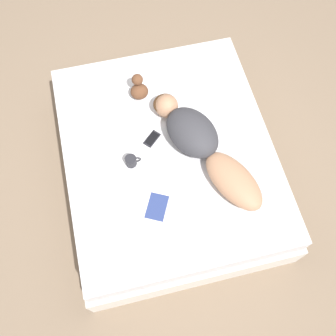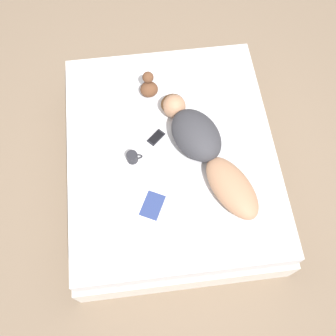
{
  "view_description": "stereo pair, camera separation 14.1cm",
  "coord_description": "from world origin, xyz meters",
  "px_view_note": "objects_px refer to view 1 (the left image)",
  "views": [
    {
      "loc": [
        -0.34,
        -1.39,
        3.27
      ],
      "look_at": [
        -0.05,
        -0.19,
        0.59
      ],
      "focal_mm": 42.0,
      "sensor_mm": 36.0,
      "label": 1
    },
    {
      "loc": [
        -0.2,
        -1.42,
        3.27
      ],
      "look_at": [
        -0.05,
        -0.19,
        0.59
      ],
      "focal_mm": 42.0,
      "sensor_mm": 36.0,
      "label": 2
    }
  ],
  "objects_px": {
    "person": "(202,144)",
    "cell_phone": "(152,139)",
    "open_magazine": "(143,204)",
    "coffee_mug": "(131,161)"
  },
  "relations": [
    {
      "from": "open_magazine",
      "to": "cell_phone",
      "type": "xyz_separation_m",
      "value": [
        0.18,
        0.52,
        0.0
      ]
    },
    {
      "from": "coffee_mug",
      "to": "cell_phone",
      "type": "relative_size",
      "value": 0.79
    },
    {
      "from": "coffee_mug",
      "to": "cell_phone",
      "type": "xyz_separation_m",
      "value": [
        0.2,
        0.17,
        -0.04
      ]
    },
    {
      "from": "coffee_mug",
      "to": "person",
      "type": "bearing_deg",
      "value": -1.58
    },
    {
      "from": "person",
      "to": "cell_phone",
      "type": "distance_m",
      "value": 0.41
    },
    {
      "from": "open_magazine",
      "to": "coffee_mug",
      "type": "distance_m",
      "value": 0.35
    },
    {
      "from": "person",
      "to": "open_magazine",
      "type": "bearing_deg",
      "value": -171.82
    },
    {
      "from": "person",
      "to": "cell_phone",
      "type": "xyz_separation_m",
      "value": [
        -0.35,
        0.19,
        -0.1
      ]
    },
    {
      "from": "coffee_mug",
      "to": "cell_phone",
      "type": "distance_m",
      "value": 0.27
    },
    {
      "from": "person",
      "to": "open_magazine",
      "type": "relative_size",
      "value": 2.31
    }
  ]
}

